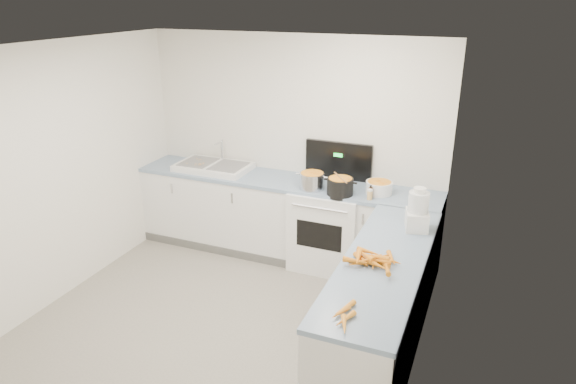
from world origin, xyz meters
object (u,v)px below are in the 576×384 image
at_px(mixing_bowl, 379,187).
at_px(extract_bottle, 370,193).
at_px(steel_pot, 312,182).
at_px(spice_jar, 370,195).
at_px(sink, 214,167).
at_px(black_pot, 340,187).
at_px(stove, 329,226).
at_px(food_processor, 418,212).

xyz_separation_m(mixing_bowl, extract_bottle, (-0.05, -0.15, -0.01)).
bearing_deg(steel_pot, spice_jar, -5.88).
relative_size(sink, spice_jar, 9.19).
bearing_deg(black_pot, stove, 132.90).
bearing_deg(sink, black_pot, -6.84).
xyz_separation_m(sink, spice_jar, (1.94, -0.22, 0.01)).
distance_m(stove, black_pot, 0.60).
xyz_separation_m(stove, sink, (-1.45, 0.02, 0.50)).
relative_size(mixing_bowl, food_processor, 0.71).
bearing_deg(black_pot, mixing_bowl, 26.42).
xyz_separation_m(sink, steel_pot, (1.29, -0.15, 0.04)).
xyz_separation_m(steel_pot, mixing_bowl, (0.69, 0.14, -0.02)).
bearing_deg(sink, steel_pot, -6.71).
bearing_deg(food_processor, black_pot, 147.74).
xyz_separation_m(steel_pot, black_pot, (0.32, -0.04, -0.00)).
distance_m(stove, spice_jar, 0.74).
xyz_separation_m(black_pot, spice_jar, (0.32, -0.02, -0.03)).
relative_size(mixing_bowl, spice_jar, 2.97).
height_order(steel_pot, mixing_bowl, steel_pot).
bearing_deg(spice_jar, extract_bottle, 97.19).
relative_size(steel_pot, mixing_bowl, 0.98).
distance_m(sink, mixing_bowl, 1.98).
bearing_deg(mixing_bowl, food_processor, -55.45).
xyz_separation_m(sink, mixing_bowl, (1.98, -0.01, 0.03)).
relative_size(sink, food_processor, 2.20).
bearing_deg(sink, spice_jar, -6.44).
bearing_deg(food_processor, sink, 163.35).
bearing_deg(sink, stove, -0.62).
bearing_deg(black_pot, food_processor, -32.26).
height_order(sink, food_processor, food_processor).
xyz_separation_m(spice_jar, food_processor, (0.55, -0.53, 0.12)).
distance_m(extract_bottle, food_processor, 0.81).
distance_m(stove, food_processor, 1.42).
height_order(stove, black_pot, stove).
relative_size(black_pot, mixing_bowl, 0.98).
relative_size(stove, extract_bottle, 12.49).
distance_m(extract_bottle, spice_jar, 0.06).
bearing_deg(steel_pot, sink, 173.29).
bearing_deg(extract_bottle, food_processor, -46.11).
bearing_deg(extract_bottle, black_pot, -174.67).
bearing_deg(steel_pot, black_pot, -7.33).
distance_m(stove, sink, 1.54).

